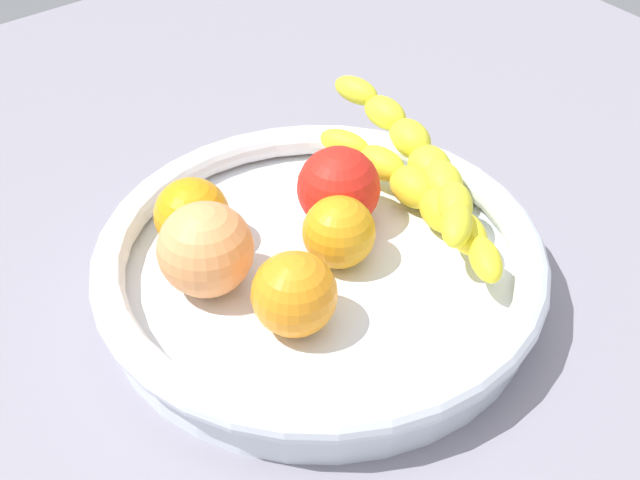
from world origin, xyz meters
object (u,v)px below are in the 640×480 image
(banana_draped_right, at_px, (422,198))
(orange_mid_left, at_px, (192,215))
(fruit_bowl, at_px, (320,268))
(banana_draped_left, at_px, (421,159))
(peach_blush, at_px, (206,249))
(orange_front, at_px, (336,230))
(tomato_red, at_px, (339,188))
(orange_mid_right, at_px, (294,294))

(banana_draped_right, height_order, orange_mid_left, orange_mid_left)
(banana_draped_right, bearing_deg, fruit_bowl, 178.75)
(banana_draped_left, height_order, peach_blush, peach_blush)
(banana_draped_left, bearing_deg, peach_blush, 178.97)
(banana_draped_right, relative_size, orange_mid_left, 3.90)
(fruit_bowl, bearing_deg, orange_mid_left, 125.64)
(orange_mid_left, relative_size, peach_blush, 0.83)
(banana_draped_left, distance_m, peach_blush, 0.21)
(orange_front, relative_size, orange_mid_left, 0.95)
(banana_draped_right, bearing_deg, orange_front, 176.46)
(banana_draped_right, xyz_separation_m, orange_front, (-0.08, 0.01, 0.00))
(banana_draped_left, bearing_deg, tomato_red, 176.16)
(fruit_bowl, relative_size, orange_front, 6.14)
(orange_mid_left, relative_size, tomato_red, 0.88)
(fruit_bowl, height_order, orange_mid_left, orange_mid_left)
(fruit_bowl, height_order, orange_front, orange_front)
(banana_draped_right, distance_m, orange_front, 0.08)
(banana_draped_right, distance_m, peach_blush, 0.19)
(orange_front, distance_m, tomato_red, 0.05)
(banana_draped_left, bearing_deg, fruit_bowl, -166.01)
(orange_front, xyz_separation_m, orange_mid_left, (-0.08, 0.08, 0.00))
(orange_mid_right, bearing_deg, fruit_bowl, 35.73)
(fruit_bowl, bearing_deg, tomato_red, 38.49)
(banana_draped_left, relative_size, tomato_red, 3.65)
(peach_blush, bearing_deg, orange_mid_left, 70.53)
(banana_draped_right, height_order, orange_front, orange_front)
(orange_mid_left, bearing_deg, tomato_red, -22.78)
(orange_mid_left, height_order, orange_mid_right, orange_mid_right)
(fruit_bowl, distance_m, orange_mid_left, 0.11)
(banana_draped_right, distance_m, tomato_red, 0.07)
(peach_blush, bearing_deg, banana_draped_right, -12.28)
(orange_front, bearing_deg, banana_draped_left, 14.73)
(orange_mid_right, bearing_deg, banana_draped_right, 12.72)
(orange_mid_left, bearing_deg, orange_front, -45.99)
(fruit_bowl, relative_size, banana_draped_left, 1.41)
(peach_blush, bearing_deg, fruit_bowl, -25.41)
(tomato_red, bearing_deg, peach_blush, -179.16)
(banana_draped_left, bearing_deg, banana_draped_right, -131.05)
(orange_mid_right, bearing_deg, peach_blush, 109.72)
(banana_draped_left, bearing_deg, orange_mid_left, 165.07)
(fruit_bowl, relative_size, orange_mid_right, 5.63)
(tomato_red, bearing_deg, banana_draped_left, -3.84)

